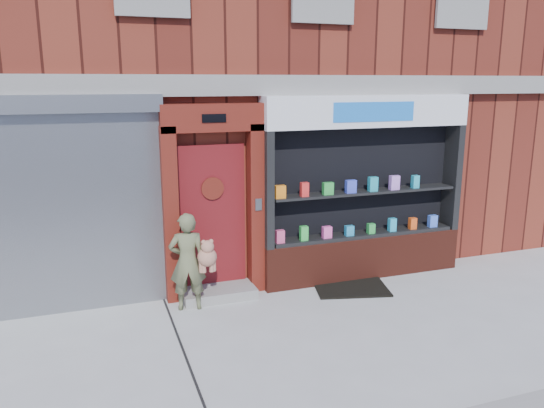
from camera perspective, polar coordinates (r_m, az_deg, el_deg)
name	(u,v)px	position (r m, az deg, el deg)	size (l,w,h in m)	color
ground	(308,340)	(6.97, 3.90, -14.36)	(80.00, 80.00, 0.00)	#9E9E99
building	(201,43)	(11.95, -7.69, 16.75)	(12.00, 8.16, 8.00)	#561B13
shutter_bay	(49,194)	(7.76, -22.83, 0.97)	(3.10, 0.30, 3.04)	gray
red_door_bay	(214,202)	(7.93, -6.27, 0.22)	(1.52, 0.58, 2.90)	#5F1810
pharmacy_bay	(364,196)	(8.79, 9.85, 0.82)	(3.50, 0.41, 3.00)	#561F14
woman	(190,261)	(7.65, -8.85, -6.07)	(0.69, 0.42, 1.42)	#5F6341
doormat	(351,288)	(8.59, 8.50, -8.91)	(1.13, 0.79, 0.03)	black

